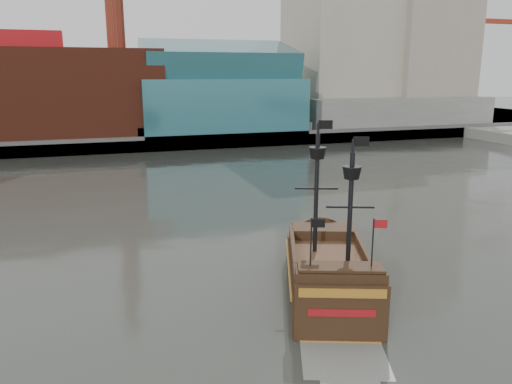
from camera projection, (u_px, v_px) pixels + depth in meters
name	position (u px, v px, depth m)	size (l,w,h in m)	color
ground	(347.00, 312.00, 28.24)	(400.00, 400.00, 0.00)	#272924
promenade_far	(154.00, 127.00, 113.08)	(220.00, 60.00, 2.00)	slate
seawall	(174.00, 143.00, 85.73)	(220.00, 1.00, 2.60)	#4C4C49
skyline	(179.00, 15.00, 102.22)	(149.00, 45.00, 62.00)	brown
crane_a	(477.00, 47.00, 123.11)	(22.50, 4.00, 32.25)	slate
crane_b	(478.00, 63.00, 136.07)	(19.10, 4.00, 26.25)	slate
pirate_ship	(329.00, 278.00, 30.40)	(9.27, 15.57, 11.19)	black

